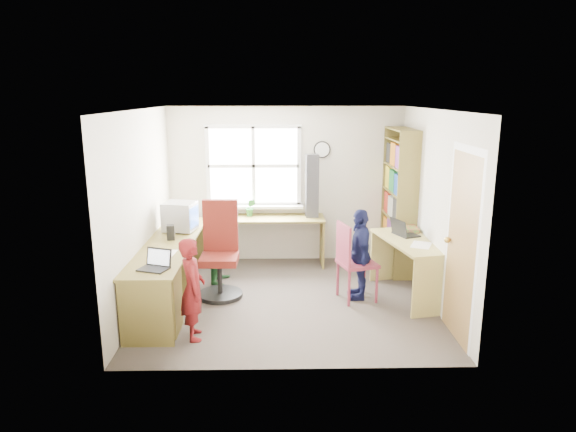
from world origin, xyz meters
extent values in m
cube|color=#413933|center=(0.00, 0.00, -0.01)|extent=(3.60, 3.40, 0.02)
cube|color=white|center=(0.00, 0.00, 2.41)|extent=(3.60, 3.40, 0.02)
cube|color=beige|center=(0.00, 1.71, 1.20)|extent=(3.60, 0.02, 2.40)
cube|color=beige|center=(0.00, -1.71, 1.20)|extent=(3.60, 0.02, 2.40)
cube|color=beige|center=(-1.81, 0.00, 1.20)|extent=(0.02, 3.40, 2.40)
cube|color=beige|center=(1.81, 0.00, 1.20)|extent=(0.02, 3.40, 2.40)
cube|color=white|center=(-0.50, 1.69, 1.50)|extent=(1.40, 0.01, 1.20)
cube|color=white|center=(-0.50, 1.68, 1.50)|extent=(1.48, 0.04, 1.28)
cube|color=#9C7743|center=(1.79, -1.05, 1.00)|extent=(0.02, 0.82, 2.00)
sphere|color=gold|center=(1.75, -0.72, 1.00)|extent=(0.07, 0.07, 0.07)
cylinder|color=black|center=(0.55, 1.68, 1.75)|extent=(0.26, 0.03, 0.26)
cylinder|color=white|center=(0.55, 1.66, 1.75)|extent=(0.22, 0.01, 0.22)
cube|color=olive|center=(-1.50, 0.10, 0.73)|extent=(0.60, 2.70, 0.03)
cube|color=olive|center=(-0.25, 1.42, 0.73)|extent=(1.65, 0.56, 0.03)
cube|color=olive|center=(-1.50, 0.10, 0.36)|extent=(0.56, 0.03, 0.72)
cube|color=olive|center=(-1.50, -1.22, 0.36)|extent=(0.56, 0.03, 0.72)
cube|color=olive|center=(-1.50, 1.42, 0.36)|extent=(0.56, 0.03, 0.72)
cube|color=olive|center=(0.55, 1.42, 0.36)|extent=(0.03, 0.52, 0.72)
cube|color=olive|center=(-1.50, -0.85, 0.36)|extent=(0.54, 0.45, 0.72)
cube|color=tan|center=(1.58, 0.10, 0.75)|extent=(0.87, 1.42, 0.03)
cube|color=tan|center=(1.71, -0.53, 0.37)|extent=(0.56, 0.15, 0.73)
cube|color=tan|center=(1.45, 0.72, 0.37)|extent=(0.56, 0.15, 0.73)
cube|color=olive|center=(1.65, 0.68, 1.05)|extent=(0.30, 0.02, 2.10)
cube|color=olive|center=(1.65, 1.68, 1.05)|extent=(0.30, 0.02, 2.10)
cube|color=olive|center=(1.65, 1.18, 2.09)|extent=(0.30, 1.00, 0.02)
cube|color=olive|center=(1.65, 1.18, 0.06)|extent=(0.30, 1.00, 0.02)
cube|color=olive|center=(1.65, 1.18, 0.42)|extent=(0.30, 1.00, 0.02)
cube|color=olive|center=(1.65, 1.18, 0.80)|extent=(0.30, 1.00, 0.02)
cube|color=olive|center=(1.65, 1.18, 1.18)|extent=(0.30, 1.00, 0.02)
cube|color=olive|center=(1.65, 1.18, 1.56)|extent=(0.30, 1.00, 0.02)
cube|color=olive|center=(1.65, 1.18, 1.94)|extent=(0.30, 1.00, 0.02)
cube|color=#A82818|center=(1.65, 0.88, 0.21)|extent=(0.25, 0.28, 0.27)
cube|color=navy|center=(1.65, 1.20, 0.21)|extent=(0.25, 0.30, 0.29)
cube|color=#1C7837|center=(1.65, 1.50, 0.22)|extent=(0.25, 0.26, 0.30)
cube|color=gold|center=(1.65, 0.88, 0.58)|extent=(0.25, 0.28, 0.30)
cube|color=#713078|center=(1.65, 1.20, 0.59)|extent=(0.25, 0.30, 0.32)
cube|color=orange|center=(1.65, 1.50, 0.57)|extent=(0.25, 0.26, 0.29)
cube|color=black|center=(1.65, 0.88, 0.97)|extent=(0.25, 0.28, 0.32)
cube|color=beige|center=(1.65, 1.20, 0.95)|extent=(0.25, 0.30, 0.29)
cube|color=#A82818|center=(1.65, 1.50, 0.96)|extent=(0.25, 0.26, 0.30)
cube|color=navy|center=(1.65, 0.88, 1.33)|extent=(0.25, 0.28, 0.29)
cube|color=#1C7837|center=(1.65, 1.20, 1.34)|extent=(0.25, 0.30, 0.30)
cube|color=gold|center=(1.65, 1.50, 1.35)|extent=(0.25, 0.26, 0.32)
cube|color=#713078|center=(1.65, 0.88, 1.72)|extent=(0.25, 0.28, 0.30)
cube|color=orange|center=(1.65, 1.20, 1.73)|extent=(0.25, 0.30, 0.32)
cube|color=black|center=(1.65, 1.50, 1.71)|extent=(0.25, 0.26, 0.29)
cylinder|color=black|center=(-0.88, 0.12, 0.03)|extent=(0.59, 0.59, 0.05)
cylinder|color=black|center=(-0.88, 0.12, 0.27)|extent=(0.06, 0.06, 0.43)
cube|color=#5F1811|center=(-0.88, 0.12, 0.52)|extent=(0.48, 0.48, 0.09)
cube|color=#5F1811|center=(-0.88, 0.35, 0.91)|extent=(0.45, 0.09, 0.68)
cylinder|color=#8D2F42|center=(0.75, -0.21, 0.23)|extent=(0.05, 0.05, 0.47)
cylinder|color=#8D2F42|center=(1.11, -0.11, 0.23)|extent=(0.05, 0.05, 0.47)
cylinder|color=#8D2F42|center=(0.65, 0.15, 0.23)|extent=(0.05, 0.05, 0.47)
cylinder|color=#8D2F42|center=(1.01, 0.25, 0.23)|extent=(0.05, 0.05, 0.47)
cube|color=#8D2F42|center=(0.88, 0.02, 0.48)|extent=(0.54, 0.54, 0.04)
cube|color=#8D2F42|center=(0.69, -0.03, 0.75)|extent=(0.14, 0.41, 0.52)
cube|color=#A8A8AD|center=(-1.47, 0.66, 0.76)|extent=(0.34, 0.29, 0.02)
cube|color=#A8A8AD|center=(-1.47, 0.66, 0.96)|extent=(0.47, 0.43, 0.38)
cube|color=#3F72F2|center=(-1.26, 0.62, 0.96)|extent=(0.07, 0.32, 0.28)
cube|color=black|center=(-1.46, -0.94, 0.76)|extent=(0.36, 0.31, 0.02)
cube|color=black|center=(-1.42, -0.83, 0.86)|extent=(0.30, 0.15, 0.20)
cube|color=white|center=(-1.43, -0.84, 0.86)|extent=(0.26, 0.13, 0.16)
cube|color=black|center=(1.56, 0.34, 0.77)|extent=(0.35, 0.40, 0.02)
cube|color=black|center=(1.45, 0.29, 0.88)|extent=(0.18, 0.33, 0.22)
cube|color=#3F72F2|center=(1.46, 0.29, 0.88)|extent=(0.15, 0.28, 0.18)
cube|color=black|center=(-1.51, 0.22, 0.85)|extent=(0.11, 0.11, 0.19)
cube|color=black|center=(-1.46, 0.82, 0.83)|extent=(0.10, 0.10, 0.17)
cube|color=black|center=(0.39, 1.45, 1.23)|extent=(0.20, 0.18, 0.95)
cube|color=red|center=(1.61, 0.54, 0.79)|extent=(0.31, 0.31, 0.06)
cube|color=white|center=(-1.45, -0.37, 0.75)|extent=(0.23, 0.32, 0.00)
cube|color=white|center=(1.64, -0.13, 0.76)|extent=(0.34, 0.39, 0.00)
imported|color=#2E7432|center=(-0.55, 1.50, 0.89)|extent=(0.16, 0.13, 0.27)
imported|color=maroon|center=(-1.04, -1.01, 0.56)|extent=(0.35, 0.45, 1.12)
imported|color=#2A6B37|center=(-0.89, 0.71, 0.57)|extent=(0.52, 0.62, 1.15)
imported|color=#161B46|center=(0.91, 0.07, 0.59)|extent=(0.30, 0.70, 1.18)
camera|label=1|loc=(-0.13, -6.16, 2.58)|focal=32.00mm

